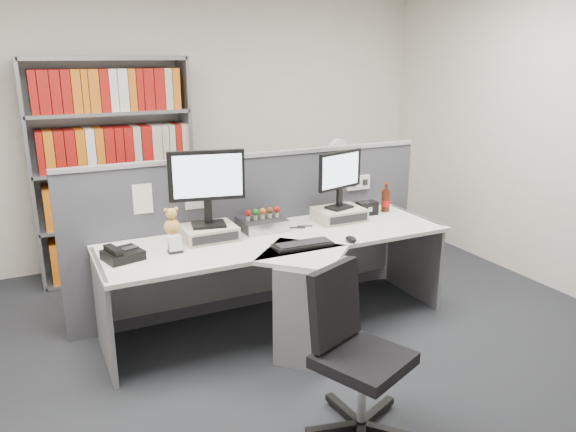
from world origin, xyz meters
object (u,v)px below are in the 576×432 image
shelving_unit (113,173)px  office_chair (353,348)px  desk_phone (122,254)px  desk_fan (337,157)px  desk (291,280)px  desktop_pc (262,224)px  cola_bottle (386,201)px  filing_cabinet (335,222)px  keyboard (303,245)px  speaker (367,208)px  mouse (351,239)px  monitor_right (340,175)px  monitor_left (207,182)px  desk_calendar (175,246)px

shelving_unit → office_chair: shelving_unit is taller
desk_phone → desk_fan: desk_fan is taller
desk → desktop_pc: desktop_pc is taller
cola_bottle → filing_cabinet: cola_bottle is taller
desk_fan → cola_bottle: bearing=-95.2°
desk → keyboard: size_ratio=6.08×
speaker → office_chair: 1.85m
keyboard → mouse: mouse is taller
monitor_right → shelving_unit: bearing=136.1°
desk_fan → desk: bearing=-130.6°
monitor_left → shelving_unit: bearing=106.0°
desk_phone → desk_fan: bearing=26.8°
desktop_pc → desk_calendar: 0.77m
monitor_right → desktop_pc: monitor_right is taller
keyboard → mouse: size_ratio=3.93×
desk_phone → keyboard: bearing=-13.7°
cola_bottle → monitor_left: bearing=-178.1°
desk → desk_phone: (-1.13, 0.23, 0.30)m
desktop_pc → keyboard: bearing=-79.0°
cola_bottle → office_chair: size_ratio=0.27×
desk → speaker: 1.05m
keyboard → cola_bottle: bearing=25.2°
speaker → cola_bottle: bearing=5.7°
desktop_pc → office_chair: size_ratio=0.36×
desk_phone → desk_calendar: desk_calendar is taller
keyboard → filing_cabinet: keyboard is taller
shelving_unit → desk_fan: (2.10, -0.45, 0.05)m
monitor_right → office_chair: 1.75m
monitor_left → desktop_pc: (0.44, 0.05, -0.38)m
monitor_right → office_chair: (-0.78, -1.45, -0.61)m
desk → desk_calendar: (-0.78, 0.21, 0.31)m
shelving_unit → office_chair: size_ratio=2.18×
monitor_right → monitor_left: bearing=180.0°
desk_phone → mouse: bearing=-12.7°
mouse → desk_calendar: size_ratio=0.93×
desk_phone → monitor_left: bearing=13.6°
cola_bottle → desk_fan: bearing=84.8°
mouse → desk_fan: size_ratio=0.21×
keyboard → desk_fan: (1.14, 1.46, 0.29)m
desk → cola_bottle: cola_bottle is taller
desk_phone → filing_cabinet: desk_phone is taller
monitor_left → desk_phone: (-0.65, -0.16, -0.39)m
desk_calendar → cola_bottle: (1.89, 0.23, 0.04)m
mouse → filing_cabinet: mouse is taller
desk → shelving_unit: (-0.90, 1.85, 0.52)m
keyboard → desk_calendar: bearing=162.2°
monitor_right → desk_fan: monitor_right is taller
monitor_right → desk_calendar: (-1.40, -0.18, -0.33)m
office_chair → shelving_unit: bearing=104.3°
keyboard → speaker: size_ratio=2.50×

